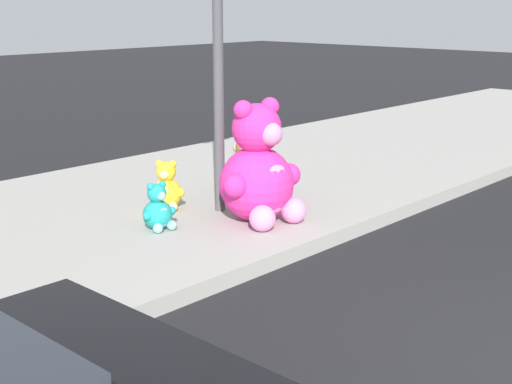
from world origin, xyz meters
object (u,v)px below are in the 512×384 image
plush_teal (158,211)px  plush_red (267,183)px  plush_yellow (166,189)px  plush_pink_large (259,173)px  plush_brown (246,168)px  sign_pole (218,52)px

plush_teal → plush_red: size_ratio=0.87×
plush_red → plush_yellow: 1.14m
plush_pink_large → plush_teal: plush_pink_large is taller
plush_brown → plush_red: 0.56m
plush_brown → plush_yellow: plush_brown is taller
plush_teal → sign_pole: bearing=2.7°
plush_pink_large → plush_teal: (-0.89, 0.54, -0.31)m
sign_pole → plush_pink_large: sign_pole is taller
sign_pole → plush_pink_large: (-0.01, -0.59, -1.19)m
plush_red → plush_teal: bearing=175.9°
sign_pole → plush_red: (0.60, -0.15, -1.48)m
plush_pink_large → plush_brown: 1.27m
sign_pole → plush_yellow: 1.60m
plush_pink_large → plush_yellow: 1.16m
sign_pole → plush_pink_large: 1.33m
plush_red → sign_pole: bearing=165.8°
plush_brown → plush_red: (-0.20, -0.52, -0.06)m
plush_teal → plush_red: bearing=-4.1°
plush_red → plush_yellow: plush_red is taller
plush_red → plush_yellow: (-0.95, 0.63, -0.01)m
plush_teal → plush_yellow: (0.56, 0.52, 0.02)m
plush_brown → plush_yellow: (-1.15, 0.11, -0.07)m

